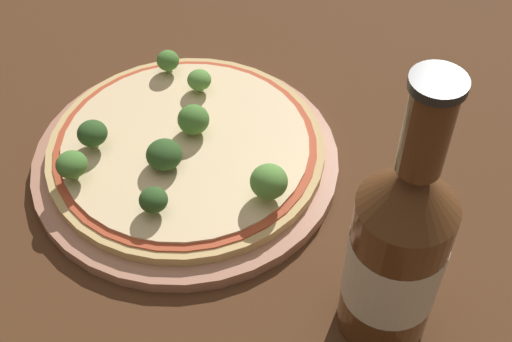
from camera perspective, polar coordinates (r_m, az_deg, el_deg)
ground_plane at (r=0.68m, az=-5.38°, el=1.17°), size 3.00×3.00×0.00m
plate at (r=0.66m, az=-5.37°, el=0.81°), size 0.28×0.28×0.01m
pizza at (r=0.66m, az=-5.64°, el=1.86°), size 0.26×0.26×0.01m
broccoli_floret_0 at (r=0.65m, az=-5.03°, el=4.12°), size 0.03×0.03×0.03m
broccoli_floret_1 at (r=0.63m, az=-7.36°, el=1.30°), size 0.03×0.03×0.03m
broccoli_floret_2 at (r=0.59m, az=-8.21°, el=-2.32°), size 0.02×0.02×0.02m
broccoli_floret_3 at (r=0.72m, az=-7.06°, el=8.75°), size 0.02×0.02×0.02m
broccoli_floret_4 at (r=0.70m, az=-4.78°, el=7.27°), size 0.02×0.02×0.02m
broccoli_floret_5 at (r=0.59m, az=1.04°, el=-0.86°), size 0.03×0.03×0.03m
broccoli_floret_6 at (r=0.65m, az=-12.96°, el=2.94°), size 0.03×0.03×0.03m
broccoli_floret_7 at (r=0.63m, az=-14.52°, el=0.49°), size 0.03×0.03×0.03m
beer_bottle at (r=0.50m, az=11.21°, el=-6.31°), size 0.07×0.07×0.24m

